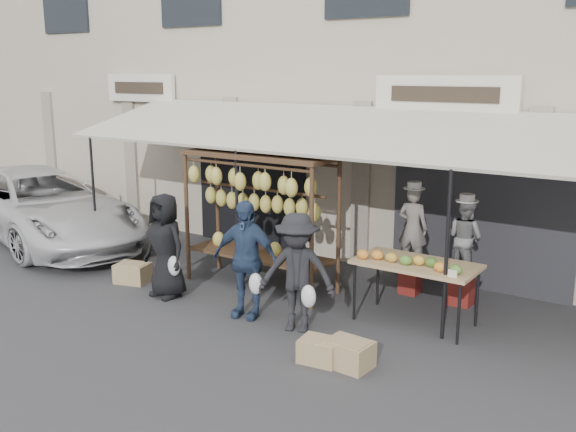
# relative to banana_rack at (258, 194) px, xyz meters

# --- Properties ---
(ground_plane) EXTENTS (90.00, 90.00, 0.00)m
(ground_plane) POSITION_rel_banana_rack_xyz_m (0.80, -1.45, -1.57)
(ground_plane) COLOR #2D2D30
(shophouse) EXTENTS (24.00, 6.15, 7.30)m
(shophouse) POSITION_rel_banana_rack_xyz_m (0.80, 5.05, 2.08)
(shophouse) COLOR #BBAB97
(shophouse) RESTS_ON ground_plane
(awning) EXTENTS (10.00, 2.35, 2.92)m
(awning) POSITION_rel_banana_rack_xyz_m (0.81, 0.83, 1.00)
(awning) COLOR beige
(awning) RESTS_ON ground_plane
(banana_rack) EXTENTS (2.60, 0.90, 2.24)m
(banana_rack) POSITION_rel_banana_rack_xyz_m (0.00, 0.00, 0.00)
(banana_rack) COLOR black
(banana_rack) RESTS_ON ground_plane
(produce_table) EXTENTS (1.70, 0.90, 1.04)m
(produce_table) POSITION_rel_banana_rack_xyz_m (2.76, -0.05, -0.69)
(produce_table) COLOR tan
(produce_table) RESTS_ON ground_plane
(vendor_left) EXTENTS (0.50, 0.33, 1.33)m
(vendor_left) POSITION_rel_banana_rack_xyz_m (2.21, 1.13, -0.48)
(vendor_left) COLOR slate
(vendor_left) RESTS_ON stool_left
(vendor_right) EXTENTS (0.69, 0.62, 1.19)m
(vendor_right) POSITION_rel_banana_rack_xyz_m (3.06, 1.11, -0.51)
(vendor_right) COLOR gray
(vendor_right) RESTS_ON stool_right
(customer_left) EXTENTS (0.86, 0.61, 1.67)m
(customer_left) POSITION_rel_banana_rack_xyz_m (-0.95, -1.17, -0.74)
(customer_left) COLOR black
(customer_left) RESTS_ON ground_plane
(customer_mid) EXTENTS (1.08, 0.60, 1.73)m
(customer_mid) POSITION_rel_banana_rack_xyz_m (0.62, -1.13, -0.70)
(customer_mid) COLOR navy
(customer_mid) RESTS_ON ground_plane
(customer_right) EXTENTS (1.22, 0.94, 1.66)m
(customer_right) POSITION_rel_banana_rack_xyz_m (1.53, -1.15, -0.74)
(customer_right) COLOR black
(customer_right) RESTS_ON ground_plane
(stool_left) EXTENTS (0.35, 0.35, 0.42)m
(stool_left) POSITION_rel_banana_rack_xyz_m (2.21, 1.13, -1.36)
(stool_left) COLOR maroon
(stool_left) RESTS_ON ground_plane
(stool_right) EXTENTS (0.36, 0.36, 0.47)m
(stool_right) POSITION_rel_banana_rack_xyz_m (3.06, 1.11, -1.34)
(stool_right) COLOR maroon
(stool_right) RESTS_ON ground_plane
(crate_near_a) EXTENTS (0.53, 0.43, 0.29)m
(crate_near_a) POSITION_rel_banana_rack_xyz_m (2.32, -1.82, -1.42)
(crate_near_a) COLOR tan
(crate_near_a) RESTS_ON ground_plane
(crate_near_b) EXTENTS (0.57, 0.45, 0.33)m
(crate_near_b) POSITION_rel_banana_rack_xyz_m (2.68, -1.74, -1.41)
(crate_near_b) COLOR tan
(crate_near_b) RESTS_ON ground_plane
(crate_far) EXTENTS (0.63, 0.54, 0.32)m
(crate_far) POSITION_rel_banana_rack_xyz_m (-1.92, -1.02, -1.41)
(crate_far) COLOR tan
(crate_far) RESTS_ON ground_plane
(van) EXTENTS (5.49, 3.67, 2.10)m
(van) POSITION_rel_banana_rack_xyz_m (-6.09, 0.14, -0.52)
(van) COLOR silver
(van) RESTS_ON ground_plane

